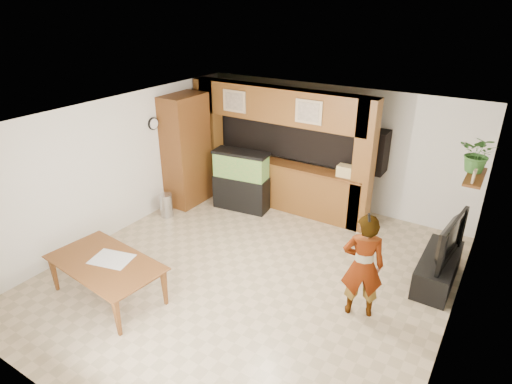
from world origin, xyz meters
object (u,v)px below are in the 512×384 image
Objects in this scene: pantry_cabinet at (186,151)px; person at (363,266)px; television at (444,238)px; dining_table at (106,281)px; aquarium at (241,181)px.

person is at bearing -19.27° from pantry_cabinet.
pantry_cabinet reaches higher than television.
person reaches higher than television.
person is (4.53, -1.59, -0.40)m from pantry_cabinet.
dining_table is (-3.35, -1.73, -0.49)m from person.
pantry_cabinet is 1.33× the size of dining_table.
person reaches higher than aquarium.
television is 0.67× the size of dining_table.
dining_table is (-0.01, -3.64, -0.32)m from aquarium.
aquarium is 1.07× the size of television.
person is 3.80m from dining_table.
pantry_cabinet is at bearing 115.43° from dining_table.
person is 0.89× the size of dining_table.
dining_table is at bearing -97.97° from aquarium.
aquarium is 0.72× the size of dining_table.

